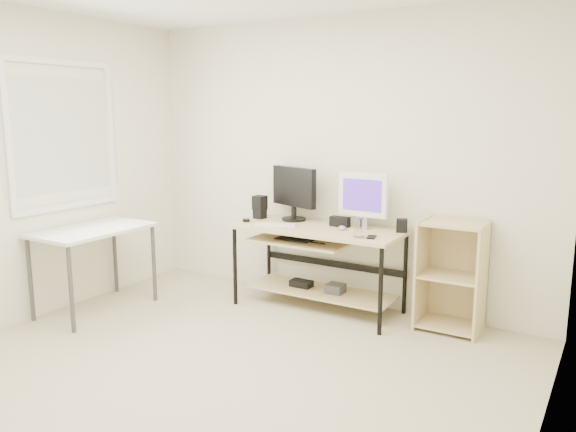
% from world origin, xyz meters
% --- Properties ---
extents(room, '(4.01, 4.01, 2.62)m').
position_xyz_m(room, '(-0.14, 0.04, 1.32)').
color(room, '#C2B795').
rests_on(room, ground).
extents(desk, '(1.50, 0.65, 0.75)m').
position_xyz_m(desk, '(-0.03, 1.66, 0.54)').
color(desk, '#D3BD86').
rests_on(desk, ground).
extents(side_table, '(0.60, 1.00, 0.75)m').
position_xyz_m(side_table, '(-1.68, 0.60, 0.67)').
color(side_table, white).
rests_on(side_table, ground).
extents(shelf_unit, '(0.50, 0.40, 0.90)m').
position_xyz_m(shelf_unit, '(1.15, 1.82, 0.45)').
color(shelf_unit, '#D8C187').
rests_on(shelf_unit, ground).
extents(black_monitor, '(0.54, 0.23, 0.50)m').
position_xyz_m(black_monitor, '(-0.35, 1.83, 1.04)').
color(black_monitor, black).
rests_on(black_monitor, desk).
extents(white_imac, '(0.46, 0.15, 0.49)m').
position_xyz_m(white_imac, '(0.34, 1.83, 1.03)').
color(white_imac, silver).
rests_on(white_imac, desk).
extents(keyboard, '(0.38, 0.24, 0.01)m').
position_xyz_m(keyboard, '(-0.38, 1.54, 0.76)').
color(keyboard, white).
rests_on(keyboard, desk).
extents(mouse, '(0.10, 0.12, 0.04)m').
position_xyz_m(mouse, '(0.22, 1.67, 0.77)').
color(mouse, '#B5B5BA').
rests_on(mouse, desk).
extents(center_speaker, '(0.18, 0.08, 0.09)m').
position_xyz_m(center_speaker, '(0.14, 1.79, 0.79)').
color(center_speaker, black).
rests_on(center_speaker, desk).
extents(speaker_left, '(0.12, 0.12, 0.22)m').
position_xyz_m(speaker_left, '(-0.68, 1.75, 0.86)').
color(speaker_left, black).
rests_on(speaker_left, desk).
extents(speaker_right, '(0.12, 0.12, 0.11)m').
position_xyz_m(speaker_right, '(0.69, 1.85, 0.81)').
color(speaker_right, black).
rests_on(speaker_right, desk).
extents(audio_controller, '(0.09, 0.07, 0.16)m').
position_xyz_m(audio_controller, '(-0.70, 1.79, 0.83)').
color(audio_controller, black).
rests_on(audio_controller, desk).
extents(volume_puck, '(0.07, 0.07, 0.03)m').
position_xyz_m(volume_puck, '(-0.70, 1.54, 0.76)').
color(volume_puck, black).
rests_on(volume_puck, desk).
extents(smartphone, '(0.10, 0.14, 0.01)m').
position_xyz_m(smartphone, '(0.56, 1.51, 0.75)').
color(smartphone, black).
rests_on(smartphone, desk).
extents(coaster, '(0.10, 0.10, 0.01)m').
position_xyz_m(coaster, '(0.47, 1.47, 0.75)').
color(coaster, '#AA824D').
rests_on(coaster, desk).
extents(drinking_glass, '(0.08, 0.08, 0.15)m').
position_xyz_m(drinking_glass, '(0.47, 1.47, 0.83)').
color(drinking_glass, white).
rests_on(drinking_glass, coaster).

